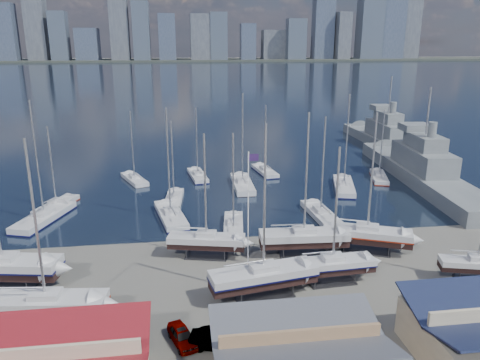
{
  "coord_description": "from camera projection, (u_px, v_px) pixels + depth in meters",
  "views": [
    {
      "loc": [
        -8.2,
        -53.81,
        23.62
      ],
      "look_at": [
        0.32,
        8.0,
        5.13
      ],
      "focal_mm": 35.0,
      "sensor_mm": 36.0,
      "label": 1
    }
  ],
  "objects": [
    {
      "name": "sailboat_cradle_4",
      "position": [
        304.0,
        237.0,
        53.5
      ],
      "size": [
        10.26,
        3.39,
        16.48
      ],
      "rotation": [
        0.0,
        0.0,
        -0.06
      ],
      "color": "#2D2D33",
      "rests_on": "ground"
    },
    {
      "name": "car_a",
      "position": [
        182.0,
        336.0,
        37.97
      ],
      "size": [
        2.81,
        4.28,
        1.35
      ],
      "primitive_type": "imported",
      "rotation": [
        0.0,
        0.0,
        0.33
      ],
      "color": "gray",
      "rests_on": "ground"
    },
    {
      "name": "sailboat_moored_10",
      "position": [
        344.0,
        188.0,
        77.78
      ],
      "size": [
        5.98,
        11.46,
        16.49
      ],
      "rotation": [
        0.0,
        0.0,
        1.29
      ],
      "color": "black",
      "rests_on": "water"
    },
    {
      "name": "naval_ship_east",
      "position": [
        421.0,
        172.0,
        81.84
      ],
      "size": [
        10.19,
        43.87,
        17.91
      ],
      "rotation": [
        0.0,
        0.0,
        1.5
      ],
      "color": "slate",
      "rests_on": "water"
    },
    {
      "name": "sailboat_moored_0",
      "position": [
        44.0,
        219.0,
        64.05
      ],
      "size": [
        6.75,
        11.99,
        17.28
      ],
      "rotation": [
        0.0,
        0.0,
        1.25
      ],
      "color": "black",
      "rests_on": "water"
    },
    {
      "name": "sailboat_cradle_3",
      "position": [
        263.0,
        276.0,
        44.7
      ],
      "size": [
        10.82,
        4.75,
        16.85
      ],
      "rotation": [
        0.0,
        0.0,
        0.18
      ],
      "color": "#2D2D33",
      "rests_on": "ground"
    },
    {
      "name": "sailboat_moored_11",
      "position": [
        379.0,
        178.0,
        83.48
      ],
      "size": [
        4.88,
        9.08,
        13.07
      ],
      "rotation": [
        0.0,
        0.0,
        1.28
      ],
      "color": "black",
      "rests_on": "water"
    },
    {
      "name": "sailboat_moored_7",
      "position": [
        243.0,
        185.0,
        78.92
      ],
      "size": [
        3.26,
        10.98,
        16.5
      ],
      "rotation": [
        0.0,
        0.0,
        1.55
      ],
      "color": "black",
      "rests_on": "water"
    },
    {
      "name": "car_b",
      "position": [
        219.0,
        340.0,
        37.3
      ],
      "size": [
        4.99,
        2.81,
        1.56
      ],
      "primitive_type": "imported",
      "rotation": [
        0.0,
        0.0,
        1.31
      ],
      "color": "gray",
      "rests_on": "ground"
    },
    {
      "name": "sailboat_cradle_5",
      "position": [
        333.0,
        265.0,
        47.24
      ],
      "size": [
        8.81,
        2.97,
        14.17
      ],
      "rotation": [
        0.0,
        0.0,
        0.06
      ],
      "color": "#2D2D33",
      "rests_on": "ground"
    },
    {
      "name": "sailboat_cradle_1",
      "position": [
        46.0,
        304.0,
        39.89
      ],
      "size": [
        10.52,
        4.04,
        16.54
      ],
      "rotation": [
        0.0,
        0.0,
        -0.12
      ],
      "color": "#2D2D33",
      "rests_on": "ground"
    },
    {
      "name": "sailboat_cradle_6",
      "position": [
        367.0,
        235.0,
        54.34
      ],
      "size": [
        10.45,
        6.54,
        16.36
      ],
      "rotation": [
        0.0,
        0.0,
        -0.4
      ],
      "color": "#2D2D33",
      "rests_on": "ground"
    },
    {
      "name": "sailboat_moored_4",
      "position": [
        174.0,
        199.0,
        71.88
      ],
      "size": [
        3.18,
        8.82,
        13.04
      ],
      "rotation": [
        0.0,
        0.0,
        1.48
      ],
      "color": "black",
      "rests_on": "water"
    },
    {
      "name": "sailboat_moored_2",
      "position": [
        135.0,
        180.0,
        82.04
      ],
      "size": [
        5.5,
        8.9,
        13.03
      ],
      "rotation": [
        0.0,
        0.0,
        1.96
      ],
      "color": "black",
      "rests_on": "water"
    },
    {
      "name": "sailboat_moored_1",
      "position": [
        57.0,
        206.0,
        69.14
      ],
      "size": [
        5.48,
        8.81,
        12.77
      ],
      "rotation": [
        0.0,
        0.0,
        1.18
      ],
      "color": "black",
      "rests_on": "water"
    },
    {
      "name": "sailboat_moored_6",
      "position": [
        233.0,
        227.0,
        61.36
      ],
      "size": [
        3.64,
        9.17,
        13.34
      ],
      "rotation": [
        0.0,
        0.0,
        1.44
      ],
      "color": "black",
      "rests_on": "water"
    },
    {
      "name": "sailboat_moored_8",
      "position": [
        265.0,
        172.0,
        87.33
      ],
      "size": [
        3.85,
        9.19,
        13.32
      ],
      "rotation": [
        0.0,
        0.0,
        1.73
      ],
      "color": "black",
      "rests_on": "water"
    },
    {
      "name": "car_d",
      "position": [
        343.0,
        321.0,
        39.81
      ],
      "size": [
        3.22,
        5.95,
        1.64
      ],
      "primitive_type": "imported",
      "rotation": [
        0.0,
        0.0,
        0.17
      ],
      "color": "gray",
      "rests_on": "ground"
    },
    {
      "name": "far_shore",
      "position": [
        180.0,
        60.0,
        590.48
      ],
      "size": [
        1400.0,
        80.0,
        2.2
      ],
      "primitive_type": "cube",
      "color": "#2D332D",
      "rests_on": "ground"
    },
    {
      "name": "sailboat_moored_5",
      "position": [
        198.0,
        176.0,
        84.28
      ],
      "size": [
        3.64,
        9.15,
        13.3
      ],
      "rotation": [
        0.0,
        0.0,
        1.7
      ],
      "color": "black",
      "rests_on": "water"
    },
    {
      "name": "sailboat_cradle_2",
      "position": [
        206.0,
        241.0,
        52.92
      ],
      "size": [
        8.99,
        4.32,
        14.29
      ],
      "rotation": [
        0.0,
        0.0,
        -0.23
      ],
      "color": "#2D2D33",
      "rests_on": "ground"
    },
    {
      "name": "sailboat_moored_3",
      "position": [
        171.0,
        217.0,
        64.9
      ],
      "size": [
        5.01,
        11.18,
        16.14
      ],
      "rotation": [
        0.0,
        0.0,
        1.76
      ],
      "color": "black",
      "rests_on": "water"
    },
    {
      "name": "sailboat_cradle_0",
      "position": [
        3.0,
        266.0,
        46.42
      ],
      "size": [
        11.74,
        5.15,
        18.18
      ],
      "rotation": [
        0.0,
        0.0,
        -0.18
      ],
      "color": "#2D2D33",
      "rests_on": "ground"
    },
    {
      "name": "naval_ship_west",
      "position": [
        386.0,
        140.0,
        108.78
      ],
      "size": [
        6.44,
        39.82,
        17.58
      ],
      "rotation": [
        0.0,
        0.0,
        1.57
      ],
      "color": "slate",
      "rests_on": "water"
    },
    {
      "name": "car_c",
      "position": [
        316.0,
        334.0,
        38.12
      ],
      "size": [
        3.11,
        5.66,
        1.5
      ],
      "primitive_type": "imported",
      "rotation": [
        0.0,
        0.0,
        -0.12
      ],
      "color": "gray",
      "rests_on": "ground"
    },
    {
      "name": "shed_grey",
      "position": [
        300.0,
        353.0,
        33.59
      ],
      "size": [
        12.6,
        8.4,
        4.17
      ],
      "color": "#8C6B4C",
      "rests_on": "ground"
    },
    {
      "name": "skyline",
      "position": [
        173.0,
        29.0,
        572.73
      ],
      "size": [
        639.14,
        43.8,
        107.69
      ],
      "color": "#475166",
      "rests_on": "far_shore"
    },
    {
      "name": "sailboat_cradle_7",
      "position": [
        477.0,
        264.0,
        47.54
      ],
      "size": [
        7.62,
        3.92,
        12.28
      ],
      "rotation": [
        0.0,
        0.0,
        -0.27
      ],
      "color": "#2D2D33",
      "rests_on": "ground"
    },
    {
      "name": "flagpole",
      "position": [
        249.0,
        200.0,
        49.86
      ],
      "size": [
        1.12,
        0.12,
        12.7
      ],
      "color": "white",
      "rests_on": "ground"
    },
    {
      "name": "ground",
      "position": [
        260.0,
        274.0,
        49.4
      ],
      "size": [
        1400.0,
        1400.0,
        0.0
      ],
      "primitive_type": "plane",
      "color": "#605E59",
      "rests_on": "ground"
    },
    {
      "name": "sailboat_moored_9",
      "position": [
        321.0,
        215.0,
        65.56
      ],
      "size": [
        3.35,
        9.97,
        14.82
      ],
      "rotation": [
        0.0,
        0.0,
        1.63
      ],
      "color": "black",
      "rests_on": "water"
    },
    {
      "name": "water",
      "position": [
        185.0,
        75.0,
        343.88
      ],
      "size": [
        1400.0,
        600.0,
        0.4
      ],
      "primitive_type": "cube",
      "color": "#19243A",
      "rests_on": "ground"
    }
  ]
}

